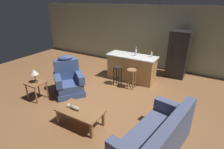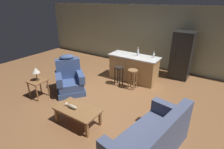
{
  "view_description": "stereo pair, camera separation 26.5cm",
  "coord_description": "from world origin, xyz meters",
  "px_view_note": "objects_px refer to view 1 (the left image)",
  "views": [
    {
      "loc": [
        2.38,
        -4.22,
        2.82
      ],
      "look_at": [
        0.0,
        -0.1,
        0.75
      ],
      "focal_mm": 28.0,
      "sensor_mm": 36.0,
      "label": 1
    },
    {
      "loc": [
        2.6,
        -4.08,
        2.82
      ],
      "look_at": [
        0.0,
        -0.1,
        0.75
      ],
      "focal_mm": 28.0,
      "sensor_mm": 36.0,
      "label": 2
    }
  ],
  "objects_px": {
    "fish_figurine": "(74,107)",
    "couch": "(157,139)",
    "bar_stool_right": "(132,75)",
    "coffee_table": "(80,112)",
    "kitchen_island": "(131,68)",
    "refrigerator": "(178,54)",
    "recliner_near_lamp": "(69,81)",
    "end_table": "(36,85)",
    "bottle_short_amber": "(136,52)",
    "bottle_tall_green": "(152,55)",
    "bar_stool_left": "(118,72)",
    "table_lamp": "(34,73)"
  },
  "relations": [
    {
      "from": "coffee_table",
      "to": "couch",
      "type": "relative_size",
      "value": 0.54
    },
    {
      "from": "couch",
      "to": "recliner_near_lamp",
      "type": "relative_size",
      "value": 1.68
    },
    {
      "from": "kitchen_island",
      "to": "bar_stool_right",
      "type": "bearing_deg",
      "value": -65.74
    },
    {
      "from": "coffee_table",
      "to": "bottle_short_amber",
      "type": "distance_m",
      "value": 3.1
    },
    {
      "from": "recliner_near_lamp",
      "to": "end_table",
      "type": "xyz_separation_m",
      "value": [
        -0.57,
        -0.77,
        0.04
      ]
    },
    {
      "from": "bottle_short_amber",
      "to": "fish_figurine",
      "type": "bearing_deg",
      "value": -94.81
    },
    {
      "from": "end_table",
      "to": "bar_stool_right",
      "type": "height_order",
      "value": "bar_stool_right"
    },
    {
      "from": "bar_stool_left",
      "to": "bar_stool_right",
      "type": "bearing_deg",
      "value": 0.0
    },
    {
      "from": "bar_stool_right",
      "to": "bottle_tall_green",
      "type": "bearing_deg",
      "value": 65.52
    },
    {
      "from": "table_lamp",
      "to": "bar_stool_left",
      "type": "bearing_deg",
      "value": 51.65
    },
    {
      "from": "coffee_table",
      "to": "bottle_tall_green",
      "type": "relative_size",
      "value": 5.05
    },
    {
      "from": "coffee_table",
      "to": "fish_figurine",
      "type": "relative_size",
      "value": 3.24
    },
    {
      "from": "bar_stool_right",
      "to": "refrigerator",
      "type": "relative_size",
      "value": 0.39
    },
    {
      "from": "kitchen_island",
      "to": "refrigerator",
      "type": "xyz_separation_m",
      "value": [
        1.37,
        1.2,
        0.4
      ]
    },
    {
      "from": "bar_stool_right",
      "to": "bottle_tall_green",
      "type": "relative_size",
      "value": 3.12
    },
    {
      "from": "kitchen_island",
      "to": "refrigerator",
      "type": "height_order",
      "value": "refrigerator"
    },
    {
      "from": "fish_figurine",
      "to": "couch",
      "type": "relative_size",
      "value": 0.17
    },
    {
      "from": "bar_stool_right",
      "to": "fish_figurine",
      "type": "bearing_deg",
      "value": -99.98
    },
    {
      "from": "recliner_near_lamp",
      "to": "end_table",
      "type": "distance_m",
      "value": 0.96
    },
    {
      "from": "bottle_tall_green",
      "to": "table_lamp",
      "type": "bearing_deg",
      "value": -131.39
    },
    {
      "from": "fish_figurine",
      "to": "couch",
      "type": "height_order",
      "value": "couch"
    },
    {
      "from": "kitchen_island",
      "to": "bottle_short_amber",
      "type": "height_order",
      "value": "bottle_short_amber"
    },
    {
      "from": "coffee_table",
      "to": "refrigerator",
      "type": "relative_size",
      "value": 0.62
    },
    {
      "from": "couch",
      "to": "bar_stool_right",
      "type": "relative_size",
      "value": 2.97
    },
    {
      "from": "end_table",
      "to": "kitchen_island",
      "type": "xyz_separation_m",
      "value": [
        1.89,
        2.69,
        0.02
      ]
    },
    {
      "from": "kitchen_island",
      "to": "bottle_tall_green",
      "type": "relative_size",
      "value": 8.27
    },
    {
      "from": "bar_stool_right",
      "to": "bottle_tall_green",
      "type": "distance_m",
      "value": 1.05
    },
    {
      "from": "end_table",
      "to": "bar_stool_left",
      "type": "xyz_separation_m",
      "value": [
        1.64,
        2.06,
        0.01
      ]
    },
    {
      "from": "table_lamp",
      "to": "bottle_tall_green",
      "type": "bearing_deg",
      "value": 48.61
    },
    {
      "from": "bar_stool_left",
      "to": "bottle_tall_green",
      "type": "distance_m",
      "value": 1.34
    },
    {
      "from": "end_table",
      "to": "kitchen_island",
      "type": "relative_size",
      "value": 0.31
    },
    {
      "from": "bottle_tall_green",
      "to": "bottle_short_amber",
      "type": "xyz_separation_m",
      "value": [
        -0.53,
        -0.14,
        0.04
      ]
    },
    {
      "from": "kitchen_island",
      "to": "bottle_tall_green",
      "type": "height_order",
      "value": "bottle_tall_green"
    },
    {
      "from": "end_table",
      "to": "bottle_tall_green",
      "type": "distance_m",
      "value": 3.88
    },
    {
      "from": "bar_stool_left",
      "to": "bar_stool_right",
      "type": "xyz_separation_m",
      "value": [
        0.53,
        0.0,
        0.0
      ]
    },
    {
      "from": "couch",
      "to": "bottle_tall_green",
      "type": "relative_size",
      "value": 9.27
    },
    {
      "from": "bar_stool_right",
      "to": "refrigerator",
      "type": "distance_m",
      "value": 2.17
    },
    {
      "from": "bar_stool_left",
      "to": "refrigerator",
      "type": "height_order",
      "value": "refrigerator"
    },
    {
      "from": "recliner_near_lamp",
      "to": "bar_stool_left",
      "type": "bearing_deg",
      "value": 88.43
    },
    {
      "from": "end_table",
      "to": "bar_stool_right",
      "type": "distance_m",
      "value": 2.99
    },
    {
      "from": "kitchen_island",
      "to": "bottle_tall_green",
      "type": "xyz_separation_m",
      "value": [
        0.65,
        0.18,
        0.55
      ]
    },
    {
      "from": "fish_figurine",
      "to": "bar_stool_right",
      "type": "bearing_deg",
      "value": 80.02
    },
    {
      "from": "end_table",
      "to": "table_lamp",
      "type": "relative_size",
      "value": 1.37
    },
    {
      "from": "couch",
      "to": "end_table",
      "type": "height_order",
      "value": "couch"
    },
    {
      "from": "recliner_near_lamp",
      "to": "refrigerator",
      "type": "relative_size",
      "value": 0.68
    },
    {
      "from": "coffee_table",
      "to": "bar_stool_left",
      "type": "bearing_deg",
      "value": 96.33
    },
    {
      "from": "end_table",
      "to": "bar_stool_right",
      "type": "relative_size",
      "value": 0.82
    },
    {
      "from": "recliner_near_lamp",
      "to": "end_table",
      "type": "bearing_deg",
      "value": -88.19
    },
    {
      "from": "couch",
      "to": "kitchen_island",
      "type": "height_order",
      "value": "kitchen_island"
    },
    {
      "from": "coffee_table",
      "to": "couch",
      "type": "bearing_deg",
      "value": 2.19
    }
  ]
}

